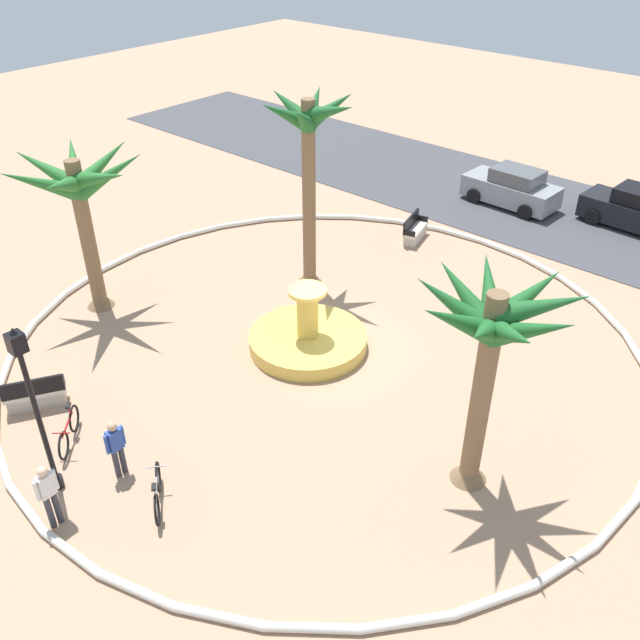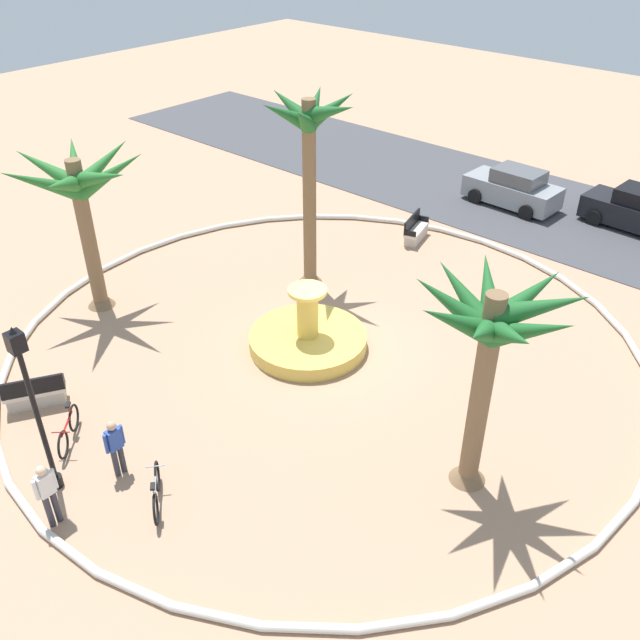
# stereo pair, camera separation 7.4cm
# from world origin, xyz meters

# --- Properties ---
(ground_plane) EXTENTS (80.00, 80.00, 0.00)m
(ground_plane) POSITION_xyz_m (0.00, 0.00, 0.00)
(ground_plane) COLOR tan
(plaza_curb) EXTENTS (18.88, 18.88, 0.20)m
(plaza_curb) POSITION_xyz_m (0.00, 0.00, 0.10)
(plaza_curb) COLOR silver
(plaza_curb) RESTS_ON ground
(street_asphalt) EXTENTS (48.00, 8.00, 0.03)m
(street_asphalt) POSITION_xyz_m (0.00, 13.84, 0.01)
(street_asphalt) COLOR #424247
(street_asphalt) RESTS_ON ground
(fountain) EXTENTS (3.56, 3.56, 2.04)m
(fountain) POSITION_xyz_m (-0.43, -0.30, 0.30)
(fountain) COLOR gold
(fountain) RESTS_ON ground
(palm_tree_near_fountain) EXTENTS (4.47, 4.37, 5.30)m
(palm_tree_near_fountain) POSITION_xyz_m (-7.21, -3.04, 3.98)
(palm_tree_near_fountain) COLOR brown
(palm_tree_near_fountain) RESTS_ON ground
(palm_tree_by_curb) EXTENTS (3.35, 3.21, 6.65)m
(palm_tree_by_curb) POSITION_xyz_m (-3.04, 2.70, 4.85)
(palm_tree_by_curb) COLOR brown
(palm_tree_by_curb) RESTS_ON ground
(palm_tree_mid_plaza) EXTENTS (3.60, 3.72, 5.39)m
(palm_tree_mid_plaza) POSITION_xyz_m (6.07, -1.81, 4.12)
(palm_tree_mid_plaza) COLOR brown
(palm_tree_mid_plaza) RESTS_ON ground
(bench_east) EXTENTS (0.90, 1.68, 1.00)m
(bench_east) POSITION_xyz_m (-2.18, 7.87, 0.35)
(bench_east) COLOR beige
(bench_east) RESTS_ON ground
(bench_west) EXTENTS (1.23, 1.64, 1.00)m
(bench_west) POSITION_xyz_m (-4.08, -7.17, 0.35)
(bench_west) COLOR beige
(bench_west) RESTS_ON ground
(lamppost) EXTENTS (0.32, 0.32, 4.49)m
(lamppost) POSITION_xyz_m (-1.03, -8.38, 2.62)
(lamppost) COLOR black
(lamppost) RESTS_ON ground
(bicycle_red_frame) EXTENTS (1.38, 1.13, 0.94)m
(bicycle_red_frame) POSITION_xyz_m (1.18, -7.15, 0.38)
(bicycle_red_frame) COLOR black
(bicycle_red_frame) RESTS_ON ground
(bicycle_by_lamppost) EXTENTS (1.24, 1.28, 0.94)m
(bicycle_by_lamppost) POSITION_xyz_m (-2.13, -7.35, 0.38)
(bicycle_by_lamppost) COLOR black
(bicycle_by_lamppost) RESTS_ON ground
(person_cyclist_helmet) EXTENTS (0.22, 0.53, 1.59)m
(person_cyclist_helmet) POSITION_xyz_m (-0.27, -7.14, 0.89)
(person_cyclist_helmet) COLOR #33333D
(person_cyclist_helmet) RESTS_ON ground
(person_cyclist_photo) EXTENTS (0.22, 0.53, 1.71)m
(person_cyclist_photo) POSITION_xyz_m (-0.06, -8.99, 0.96)
(person_cyclist_photo) COLOR #33333D
(person_cyclist_photo) RESTS_ON ground
(parked_car_leftmost) EXTENTS (4.06, 2.03, 1.67)m
(parked_car_leftmost) POSITION_xyz_m (-1.00, 13.37, 0.78)
(parked_car_leftmost) COLOR gray
(parked_car_leftmost) RESTS_ON ground
(parked_car_second) EXTENTS (4.08, 2.08, 1.67)m
(parked_car_second) POSITION_xyz_m (3.81, 14.60, 0.78)
(parked_car_second) COLOR black
(parked_car_second) RESTS_ON ground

